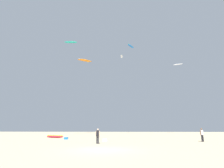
{
  "coord_description": "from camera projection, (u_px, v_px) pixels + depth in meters",
  "views": [
    {
      "loc": [
        1.53,
        -14.18,
        1.69
      ],
      "look_at": [
        0.0,
        14.2,
        8.86
      ],
      "focal_mm": 27.79,
      "sensor_mm": 36.0,
      "label": 1
    }
  ],
  "objects": [
    {
      "name": "kite_aloft_1",
      "position": [
        85.0,
        60.0,
        53.38
      ],
      "size": [
        4.5,
        3.25,
        0.54
      ],
      "color": "orange"
    },
    {
      "name": "kite_aloft_2",
      "position": [
        122.0,
        56.0,
        56.66
      ],
      "size": [
        1.03,
        2.59,
        0.62
      ],
      "color": "white"
    },
    {
      "name": "cooler_box",
      "position": [
        66.0,
        138.0,
        25.59
      ],
      "size": [
        0.56,
        0.36,
        0.32
      ],
      "primitive_type": "cube",
      "color": "blue",
      "rests_on": "ground"
    },
    {
      "name": "kite_aloft_5",
      "position": [
        178.0,
        64.0,
        54.01
      ],
      "size": [
        3.0,
        1.78,
        0.44
      ],
      "color": "white"
    },
    {
      "name": "gear_bag",
      "position": [
        105.0,
        140.0,
        21.92
      ],
      "size": [
        0.56,
        0.36,
        0.32
      ],
      "primitive_type": "cube",
      "color": "white",
      "rests_on": "ground"
    },
    {
      "name": "kite_aloft_4",
      "position": [
        71.0,
        42.0,
        44.9
      ],
      "size": [
        3.39,
        1.13,
        0.42
      ],
      "color": "#19B29E"
    },
    {
      "name": "person_midground",
      "position": [
        202.0,
        134.0,
        21.63
      ],
      "size": [
        0.49,
        0.37,
        1.63
      ],
      "rotation": [
        0.0,
        0.0,
        5.21
      ],
      "color": "black",
      "rests_on": "ground"
    },
    {
      "name": "kite_aloft_3",
      "position": [
        131.0,
        46.0,
        54.22
      ],
      "size": [
        2.59,
        3.27,
        0.53
      ],
      "color": "blue"
    },
    {
      "name": "kite_grounded_near",
      "position": [
        55.0,
        137.0,
        29.88
      ],
      "size": [
        3.64,
        2.13,
        0.44
      ],
      "color": "red",
      "rests_on": "ground"
    },
    {
      "name": "person_foreground",
      "position": [
        98.0,
        135.0,
        18.97
      ],
      "size": [
        0.5,
        0.36,
        1.59
      ],
      "rotation": [
        0.0,
        0.0,
        1.19
      ],
      "color": "#2D2D33",
      "rests_on": "ground"
    },
    {
      "name": "kite_aloft_0",
      "position": [
        86.0,
        61.0,
        59.17
      ],
      "size": [
        2.26,
        3.26,
        0.73
      ],
      "color": "yellow"
    },
    {
      "name": "ground_plane",
      "position": [
        102.0,
        150.0,
        13.4
      ],
      "size": [
        120.0,
        120.0,
        0.0
      ],
      "primitive_type": "plane",
      "color": "#C6B28C"
    }
  ]
}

